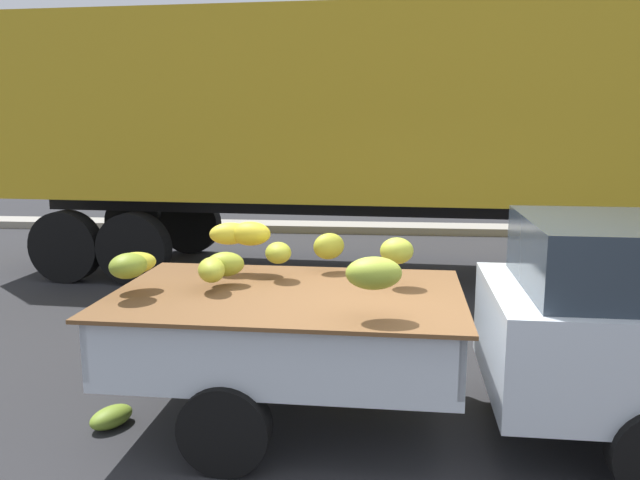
# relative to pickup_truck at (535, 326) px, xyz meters

# --- Properties ---
(ground) EXTENTS (220.00, 220.00, 0.00)m
(ground) POSITION_rel_pickup_truck_xyz_m (-0.90, -0.22, -0.88)
(ground) COLOR #28282B
(curb_strip) EXTENTS (80.00, 0.80, 0.16)m
(curb_strip) POSITION_rel_pickup_truck_xyz_m (-0.90, 9.25, -0.80)
(curb_strip) COLOR gray
(curb_strip) RESTS_ON ground
(pickup_truck) EXTENTS (4.87, 1.92, 1.70)m
(pickup_truck) POSITION_rel_pickup_truck_xyz_m (0.00, 0.00, 0.00)
(pickup_truck) COLOR silver
(pickup_truck) RESTS_ON ground
(semi_trailer) EXTENTS (12.12, 3.25, 3.95)m
(semi_trailer) POSITION_rel_pickup_truck_xyz_m (-1.21, 5.25, 1.66)
(semi_trailer) COLOR gold
(semi_trailer) RESTS_ON ground
(fallen_banana_bunch_near_tailgate) EXTENTS (0.38, 0.44, 0.16)m
(fallen_banana_bunch_near_tailgate) POSITION_rel_pickup_truck_xyz_m (-3.28, -0.19, -0.80)
(fallen_banana_bunch_near_tailgate) COLOR olive
(fallen_banana_bunch_near_tailgate) RESTS_ON ground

